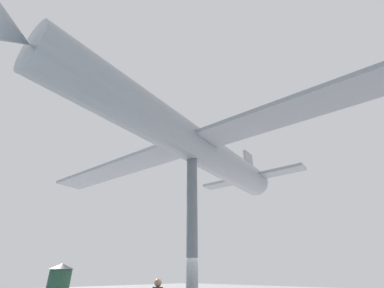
% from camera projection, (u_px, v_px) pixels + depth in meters
% --- Properties ---
extents(support_pylon_central, '(0.47, 0.47, 6.68)m').
position_uv_depth(support_pylon_central, '(192.00, 236.00, 10.48)').
color(support_pylon_central, slate).
rests_on(support_pylon_central, ground_plane).
extents(suspended_airplane, '(21.86, 16.67, 2.85)m').
position_uv_depth(suspended_airplane, '(189.00, 142.00, 12.20)').
color(suspended_airplane, '#93999E').
rests_on(suspended_airplane, support_pylon_central).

